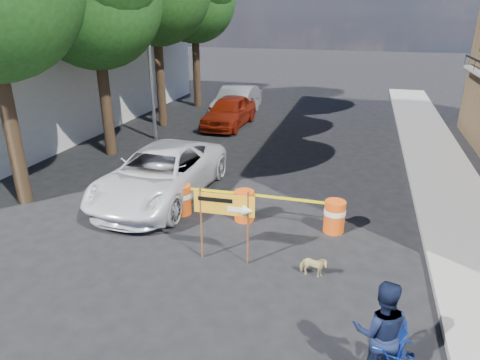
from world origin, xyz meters
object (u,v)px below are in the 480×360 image
Objects in this scene: barrel_mid_right at (244,205)px; dog at (313,266)px; barrel_mid_left at (182,199)px; sedan_red at (229,111)px; detour_sign at (232,211)px; sedan_silver at (237,102)px; bicycle at (403,333)px; barrel_far_left at (154,193)px; suv_white at (161,174)px; barrel_far_right at (334,216)px; pedestrian at (380,332)px.

dog is at bearing -45.51° from barrel_mid_right.
barrel_mid_left is 10.36m from sedan_red.
barrel_mid_left is 4.68m from dog.
detour_sign reaches higher than barrel_mid_right.
detour_sign is at bearing -70.20° from sedan_red.
sedan_silver is (-0.27, 2.28, 0.04)m from sedan_red.
dog is at bearing 133.22° from bicycle.
barrel_far_left is at bearing 169.27° from barrel_mid_left.
barrel_far_left is at bearing -80.64° from suv_white.
barrel_far_left and barrel_far_right have the same top height.
suv_white is (-3.30, 3.03, -0.55)m from detour_sign.
bicycle is 3.21m from dog.
sedan_red is (-3.90, 12.31, -0.57)m from detour_sign.
detour_sign reaches higher than barrel_mid_left.
suv_white reaches higher than barrel_mid_right.
barrel_far_left is at bearing -41.79° from pedestrian.
bicycle reaches higher than sedan_silver.
sedan_silver is (-1.98, 12.49, 0.36)m from barrel_mid_left.
detour_sign is at bearing -43.72° from barrel_mid_left.
detour_sign is (2.20, -2.10, 0.89)m from barrel_mid_left.
sedan_silver is (-4.18, 14.59, -0.53)m from detour_sign.
barrel_mid_right is 2.38m from detour_sign.
bicycle reaches higher than suv_white.
pedestrian is at bearing -149.04° from dog.
sedan_red reaches higher than barrel_mid_left.
barrel_far_right is 5.16m from bicycle.
barrel_mid_right is 1.44× the size of dog.
pedestrian is 0.40× the size of sedan_red.
barrel_far_left reaches higher than dog.
detour_sign is at bearing -35.60° from barrel_far_left.
barrel_mid_left reaches higher than dog.
suv_white is at bearing 134.83° from detour_sign.
barrel_far_left is at bearing 154.77° from bicycle.
dog is (2.24, -2.28, -0.21)m from barrel_mid_right.
pedestrian is 0.31× the size of suv_white.
barrel_far_left is at bearing 68.73° from dog.
pedestrian is at bearing -62.20° from sedan_red.
detour_sign reaches higher than dog.
sedan_red is at bearing 127.78° from bicycle.
sedan_silver reaches higher than sedan_red.
barrel_far_right is 13.94m from sedan_silver.
bicycle reaches higher than barrel_mid_left.
barrel_far_right reaches higher than dog.
sedan_silver is (-7.44, 17.25, -0.08)m from pedestrian.
barrel_mid_left is 1.48m from suv_white.
pedestrian is 18.78m from sedan_silver.
barrel_far_right is 1.44× the size of dog.
barrel_mid_left is at bearing -81.45° from sedan_silver.
detour_sign is at bearing -43.52° from pedestrian.
barrel_far_left is 0.49× the size of pedestrian.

